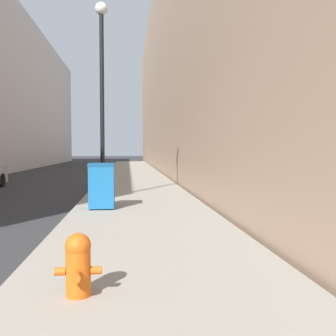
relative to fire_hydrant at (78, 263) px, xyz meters
The scene contains 5 objects.
sidewalk_right 17.39m from the fire_hydrant, 86.93° to the left, with size 3.79×60.00×0.15m.
building_right_stone 27.97m from the fire_hydrant, 70.61° to the left, with size 12.00×60.00×16.48m.
fire_hydrant is the anchor object (origin of this frame).
trash_bin 6.21m from the fire_hydrant, 91.52° to the left, with size 0.70×0.67×1.25m.
lamppost 9.19m from the fire_hydrant, 91.94° to the left, with size 0.41×0.41×6.46m.
Camera 1 is at (4.86, -3.52, 1.78)m, focal length 40.00 mm.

